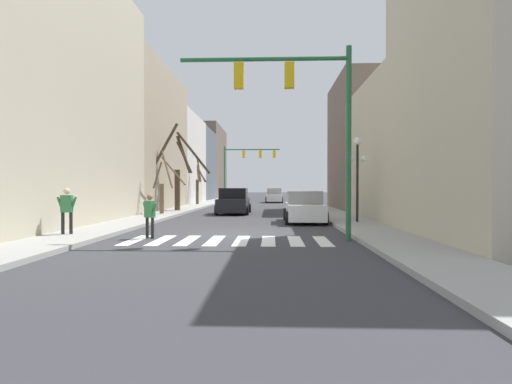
# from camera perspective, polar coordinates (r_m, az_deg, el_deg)

# --- Properties ---
(ground_plane) EXTENTS (240.00, 240.00, 0.00)m
(ground_plane) POSITION_cam_1_polar(r_m,az_deg,el_deg) (15.39, -3.22, -5.98)
(ground_plane) COLOR #38383D
(sidewalk_left) EXTENTS (2.19, 90.00, 0.15)m
(sidewalk_left) POSITION_cam_1_polar(r_m,az_deg,el_deg) (16.75, -21.82, -5.22)
(sidewalk_left) COLOR #9E9E99
(sidewalk_left) RESTS_ON ground_plane
(sidewalk_right) EXTENTS (2.19, 90.00, 0.15)m
(sidewalk_right) POSITION_cam_1_polar(r_m,az_deg,el_deg) (15.80, 16.57, -5.56)
(sidewalk_right) COLOR #9E9E99
(sidewalk_right) RESTS_ON ground_plane
(building_row_left) EXTENTS (6.00, 60.88, 12.37)m
(building_row_left) POSITION_cam_1_polar(r_m,az_deg,el_deg) (40.39, -13.52, 5.95)
(building_row_left) COLOR #BCB299
(building_row_left) RESTS_ON ground_plane
(building_row_right) EXTENTS (6.00, 26.61, 10.95)m
(building_row_right) POSITION_cam_1_polar(r_m,az_deg,el_deg) (23.86, 21.99, 8.00)
(building_row_right) COLOR #BCB299
(building_row_right) RESTS_ON ground_plane
(crosswalk_stripes) EXTENTS (6.75, 2.60, 0.01)m
(crosswalk_stripes) POSITION_cam_1_polar(r_m,az_deg,el_deg) (13.46, -4.01, -6.93)
(crosswalk_stripes) COLOR white
(crosswalk_stripes) RESTS_ON ground_plane
(traffic_signal_near) EXTENTS (5.69, 0.28, 6.45)m
(traffic_signal_near) POSITION_cam_1_polar(r_m,az_deg,el_deg) (13.65, 6.53, 12.65)
(traffic_signal_near) COLOR #236038
(traffic_signal_near) RESTS_ON ground_plane
(traffic_signal_far) EXTENTS (6.50, 0.28, 6.54)m
(traffic_signal_far) POSITION_cam_1_polar(r_m,az_deg,el_deg) (46.45, -1.63, 4.48)
(traffic_signal_far) COLOR #236038
(traffic_signal_far) RESTS_ON ground_plane
(street_lamp_right_corner) EXTENTS (0.95, 0.36, 4.01)m
(street_lamp_right_corner) POSITION_cam_1_polar(r_m,az_deg,el_deg) (19.52, 14.28, 4.24)
(street_lamp_right_corner) COLOR black
(street_lamp_right_corner) RESTS_ON sidewalk_right
(car_parked_left_far) EXTENTS (2.16, 4.44, 1.72)m
(car_parked_left_far) POSITION_cam_1_polar(r_m,az_deg,el_deg) (26.76, -3.19, -1.41)
(car_parked_left_far) COLOR black
(car_parked_left_far) RESTS_ON ground_plane
(car_driving_away_lane) EXTENTS (2.06, 4.73, 1.56)m
(car_driving_away_lane) POSITION_cam_1_polar(r_m,az_deg,el_deg) (51.31, -2.88, -0.46)
(car_driving_away_lane) COLOR #A38423
(car_driving_away_lane) RESTS_ON ground_plane
(car_parked_right_near) EXTENTS (2.03, 4.25, 1.59)m
(car_parked_right_near) POSITION_cam_1_polar(r_m,az_deg,el_deg) (20.35, 6.92, -2.24)
(car_parked_right_near) COLOR white
(car_parked_right_near) RESTS_ON ground_plane
(car_at_intersection) EXTENTS (2.00, 4.32, 1.65)m
(car_at_intersection) POSITION_cam_1_polar(r_m,az_deg,el_deg) (46.19, 2.61, -0.55)
(car_at_intersection) COLOR white
(car_at_intersection) RESTS_ON ground_plane
(pedestrian_on_left_sidewalk) EXTENTS (0.61, 0.40, 1.54)m
(pedestrian_on_left_sidewalk) POSITION_cam_1_polar(r_m,az_deg,el_deg) (14.42, -14.93, -2.81)
(pedestrian_on_left_sidewalk) COLOR black
(pedestrian_on_left_sidewalk) RESTS_ON ground_plane
(pedestrian_on_right_sidewalk) EXTENTS (0.69, 0.25, 1.61)m
(pedestrian_on_right_sidewalk) POSITION_cam_1_polar(r_m,az_deg,el_deg) (15.43, -25.41, -1.93)
(pedestrian_on_right_sidewalk) COLOR black
(pedestrian_on_right_sidewalk) RESTS_ON sidewalk_left
(street_tree_left_mid) EXTENTS (2.33, 1.60, 3.90)m
(street_tree_left_mid) POSITION_cam_1_polar(r_m,az_deg,el_deg) (25.33, -13.09, 0.52)
(street_tree_left_mid) COLOR brown
(street_tree_left_mid) RESTS_ON sidewalk_left
(street_tree_left_far) EXTENTS (1.02, 2.09, 4.48)m
(street_tree_left_far) POSITION_cam_1_polar(r_m,az_deg,el_deg) (38.99, -8.24, 1.19)
(street_tree_left_far) COLOR brown
(street_tree_left_far) RESTS_ON sidewalk_left
(street_tree_left_near) EXTENTS (3.90, 3.08, 6.18)m
(street_tree_left_near) POSITION_cam_1_polar(r_m,az_deg,el_deg) (28.92, -10.91, 3.18)
(street_tree_left_near) COLOR #473828
(street_tree_left_near) RESTS_ON sidewalk_left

